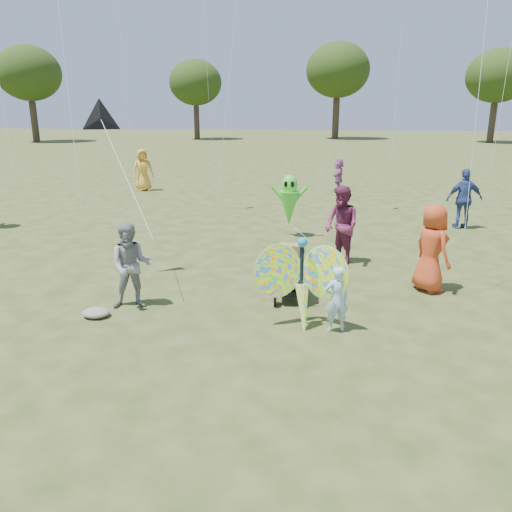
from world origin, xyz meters
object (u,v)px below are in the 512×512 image
Objects in this scene: crowd_a at (432,248)px; crowd_g at (143,170)px; crowd_c at (464,199)px; butterfly_kite at (302,283)px; crowd_e at (342,226)px; child_girl at (337,299)px; adult_man at (131,266)px; crowd_j at (338,175)px; jogging_stroller at (290,268)px; alien_kite at (289,202)px.

crowd_g is (-9.94, 11.30, 0.04)m from crowd_a.
crowd_c is 1.03× the size of butterfly_kite.
crowd_c is 5.51m from crowd_e.
crowd_g reaches higher than child_girl.
child_girl is at bearing -23.99° from adult_man.
crowd_a is 0.99× the size of butterfly_kite.
crowd_e is 1.27× the size of crowd_j.
crowd_c is (2.03, 5.66, 0.03)m from crowd_a.
crowd_j is (-1.51, 12.12, -0.15)m from crowd_a.
crowd_g reaches higher than jogging_stroller.
crowd_g is (-11.97, 5.65, 0.01)m from crowd_c.
butterfly_kite is (7.53, -13.36, -0.15)m from crowd_g.
crowd_a is at bearing -147.81° from child_girl.
crowd_j is 0.82× the size of alien_kite.
alien_kite is at bearing 96.09° from butterfly_kite.
crowd_c is at bearing 36.14° from crowd_j.
child_girl is 0.61× the size of crowd_c.
crowd_c reaches higher than child_girl.
crowd_j is (0.35, 14.27, 0.17)m from child_girl.
crowd_j is 8.31m from alien_kite.
crowd_e is at bearing -77.81° from crowd_g.
alien_kite reaches higher than butterfly_kite.
child_girl is 0.63× the size of butterfly_kite.
adult_man is 4.95m from crowd_e.
adult_man is 0.90× the size of butterfly_kite.
crowd_a is 0.97× the size of crowd_c.
crowd_c is 0.99× the size of crowd_e.
alien_kite is (-1.20, 6.11, 0.42)m from child_girl.
adult_man is at bearing 77.08° from crowd_a.
crowd_c is at bearing 49.60° from jogging_stroller.
crowd_c is 1.25× the size of crowd_j.
butterfly_kite is (-4.44, -7.71, -0.14)m from crowd_c.
jogging_stroller is (-1.00, -2.40, -0.29)m from crowd_e.
crowd_a is at bearing 40.39° from butterfly_kite.
crowd_g is 14.13m from jogging_stroller.
crowd_g is 1.65× the size of jogging_stroller.
child_girl is 0.60m from butterfly_kite.
alien_kite is at bearing 173.25° from crowd_e.
crowd_c is 0.99× the size of crowd_g.
crowd_e is (-1.69, 1.58, 0.04)m from crowd_a.
jogging_stroller is at bearing -74.98° from child_girl.
crowd_c is 1.64× the size of jogging_stroller.
alien_kite is at bearing 8.28° from crowd_a.
butterfly_kite reaches higher than crowd_j.
crowd_a reaches higher than butterfly_kite.
crowd_e is at bearing -60.13° from alien_kite.
crowd_a reaches higher than child_girl.
child_girl is at bearing -78.88° from alien_kite.
crowd_j is at bearing -22.25° from crowd_a.
adult_man is at bearing -99.04° from crowd_g.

